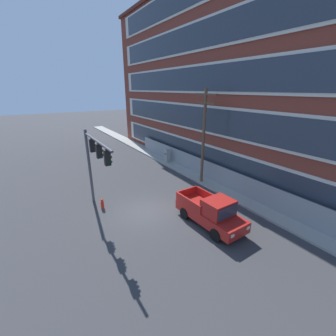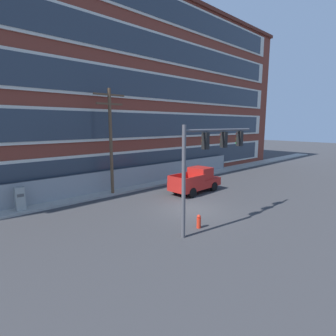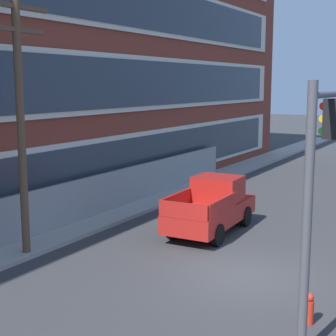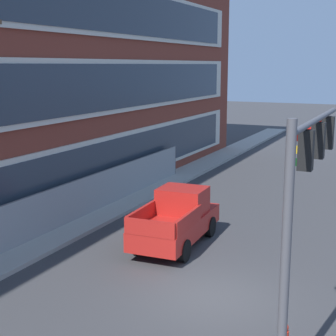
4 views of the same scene
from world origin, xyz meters
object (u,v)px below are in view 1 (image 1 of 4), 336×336
(traffic_signal_mast, at_px, (94,156))
(fire_hydrant, at_px, (102,204))
(pickup_truck_red, at_px, (211,212))
(electrical_cabinet, at_px, (167,156))
(utility_pole_near_corner, at_px, (204,133))

(traffic_signal_mast, distance_m, fire_hydrant, 3.88)
(pickup_truck_red, height_order, electrical_cabinet, pickup_truck_red)
(pickup_truck_red, bearing_deg, electrical_cabinet, 160.79)
(utility_pole_near_corner, height_order, fire_hydrant, utility_pole_near_corner)
(electrical_cabinet, bearing_deg, pickup_truck_red, -19.21)
(utility_pole_near_corner, xyz_separation_m, fire_hydrant, (-0.12, -9.42, -4.38))
(traffic_signal_mast, height_order, pickup_truck_red, traffic_signal_mast)
(traffic_signal_mast, relative_size, pickup_truck_red, 1.19)
(traffic_signal_mast, bearing_deg, utility_pole_near_corner, 91.74)
(electrical_cabinet, distance_m, fire_hydrant, 11.80)
(traffic_signal_mast, bearing_deg, electrical_cabinet, 125.11)
(traffic_signal_mast, relative_size, utility_pole_near_corner, 0.70)
(traffic_signal_mast, xyz_separation_m, utility_pole_near_corner, (-0.29, 9.68, 0.53))
(pickup_truck_red, distance_m, utility_pole_near_corner, 8.01)
(traffic_signal_mast, relative_size, fire_hydrant, 7.69)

